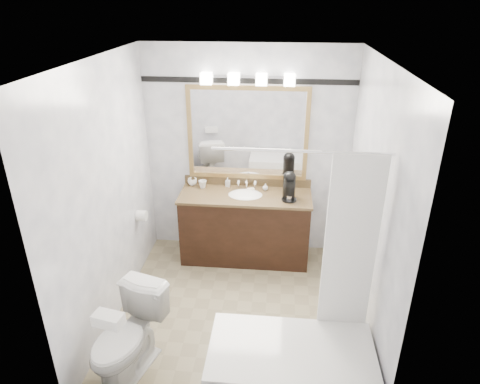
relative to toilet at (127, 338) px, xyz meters
name	(u,v)px	position (x,y,z in m)	size (l,w,h in m)	color
room	(236,203)	(0.82, 0.86, 0.87)	(2.42, 2.62, 2.52)	gray
vanity	(245,225)	(0.82, 1.88, 0.06)	(1.53, 0.58, 0.97)	black
mirror	(248,134)	(0.82, 2.14, 1.12)	(1.40, 0.04, 1.10)	#AC894D
vanity_light_bar	(248,79)	(0.82, 2.09, 1.75)	(1.02, 0.14, 0.12)	silver
accent_stripe	(248,81)	(0.82, 2.15, 1.72)	(2.40, 0.01, 0.06)	black
bathtub	(293,363)	(1.38, -0.04, -0.10)	(1.30, 0.75, 1.96)	white
tp_roll	(142,216)	(-0.32, 1.52, 0.32)	(0.12, 0.12, 0.11)	white
toilet	(127,338)	(0.00, 0.00, 0.00)	(0.43, 0.75, 0.77)	white
tissue_box	(108,319)	(0.00, -0.26, 0.43)	(0.22, 0.12, 0.09)	white
coffee_maker	(289,185)	(1.32, 1.82, 0.64)	(0.17, 0.21, 0.33)	black
cup_left	(192,182)	(0.16, 2.08, 0.51)	(0.11, 0.11, 0.09)	white
cup_right	(203,184)	(0.30, 2.02, 0.51)	(0.10, 0.10, 0.09)	white
soap_bottle_a	(228,182)	(0.59, 2.09, 0.52)	(0.05, 0.05, 0.11)	white
soap_bottle_b	(265,187)	(1.05, 2.02, 0.51)	(0.06, 0.06, 0.08)	white
soap_bar	(251,189)	(0.88, 1.99, 0.48)	(0.08, 0.05, 0.03)	beige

